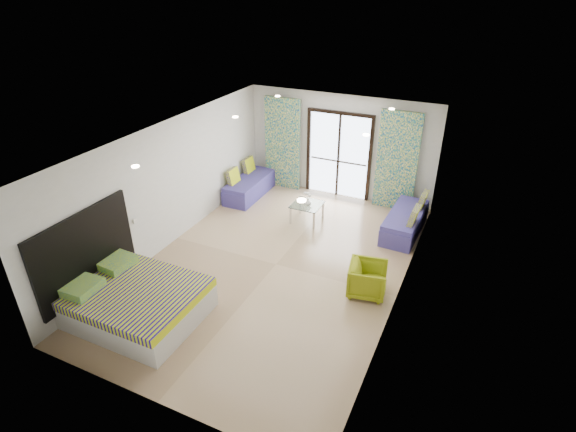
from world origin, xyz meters
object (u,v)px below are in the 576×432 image
at_px(daybed_left, 249,186).
at_px(daybed_right, 406,221).
at_px(bed, 137,302).
at_px(armchair, 368,278).
at_px(coffee_table, 307,206).

relative_size(daybed_left, daybed_right, 0.98).
bearing_deg(daybed_right, daybed_left, 179.21).
relative_size(bed, armchair, 3.06).
distance_m(bed, daybed_left, 5.13).
distance_m(daybed_left, coffee_table, 2.09).
distance_m(bed, daybed_right, 6.06).
bearing_deg(armchair, coffee_table, 34.90).
relative_size(daybed_right, armchair, 2.65).
relative_size(bed, daybed_left, 1.18).
bearing_deg(daybed_right, bed, -124.27).
height_order(daybed_right, armchair, daybed_right).
xyz_separation_m(daybed_right, armchair, (-0.16, -2.58, 0.07)).
xyz_separation_m(bed, armchair, (3.44, 2.30, 0.04)).
bearing_deg(coffee_table, daybed_right, 11.64).
height_order(daybed_right, coffee_table, daybed_right).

